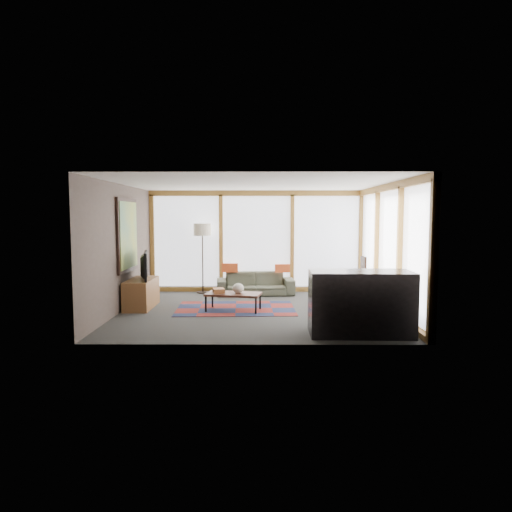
{
  "coord_description": "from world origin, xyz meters",
  "views": [
    {
      "loc": [
        0.07,
        -9.29,
        1.95
      ],
      "look_at": [
        0.0,
        0.4,
        1.1
      ],
      "focal_mm": 32.0,
      "sensor_mm": 36.0,
      "label": 1
    }
  ],
  "objects_px": {
    "bookshelf": "(367,293)",
    "bar_counter": "(361,303)",
    "floor_lamp": "(203,258)",
    "television": "(141,266)",
    "sofa": "(255,283)",
    "coffee_table": "(233,302)",
    "tv_console": "(142,293)"
  },
  "relations": [
    {
      "from": "bar_counter",
      "to": "tv_console",
      "type": "bearing_deg",
      "value": 153.58
    },
    {
      "from": "bookshelf",
      "to": "bar_counter",
      "type": "relative_size",
      "value": 1.35
    },
    {
      "from": "television",
      "to": "bar_counter",
      "type": "height_order",
      "value": "television"
    },
    {
      "from": "sofa",
      "to": "floor_lamp",
      "type": "distance_m",
      "value": 1.49
    },
    {
      "from": "floor_lamp",
      "to": "bookshelf",
      "type": "relative_size",
      "value": 0.79
    },
    {
      "from": "tv_console",
      "to": "television",
      "type": "height_order",
      "value": "television"
    },
    {
      "from": "tv_console",
      "to": "bar_counter",
      "type": "bearing_deg",
      "value": -27.77
    },
    {
      "from": "bar_counter",
      "to": "coffee_table",
      "type": "bearing_deg",
      "value": 141.11
    },
    {
      "from": "bookshelf",
      "to": "bar_counter",
      "type": "height_order",
      "value": "bar_counter"
    },
    {
      "from": "bar_counter",
      "to": "television",
      "type": "bearing_deg",
      "value": 153.97
    },
    {
      "from": "tv_console",
      "to": "bar_counter",
      "type": "height_order",
      "value": "bar_counter"
    },
    {
      "from": "bookshelf",
      "to": "floor_lamp",
      "type": "bearing_deg",
      "value": 157.17
    },
    {
      "from": "bookshelf",
      "to": "tv_console",
      "type": "distance_m",
      "value": 4.88
    },
    {
      "from": "bookshelf",
      "to": "tv_console",
      "type": "relative_size",
      "value": 1.84
    },
    {
      "from": "coffee_table",
      "to": "television",
      "type": "relative_size",
      "value": 1.09
    },
    {
      "from": "floor_lamp",
      "to": "bookshelf",
      "type": "xyz_separation_m",
      "value": [
        3.8,
        -1.6,
        -0.6
      ]
    },
    {
      "from": "sofa",
      "to": "floor_lamp",
      "type": "height_order",
      "value": "floor_lamp"
    },
    {
      "from": "coffee_table",
      "to": "tv_console",
      "type": "bearing_deg",
      "value": 170.24
    },
    {
      "from": "coffee_table",
      "to": "bookshelf",
      "type": "distance_m",
      "value": 2.96
    },
    {
      "from": "tv_console",
      "to": "bar_counter",
      "type": "xyz_separation_m",
      "value": [
        4.18,
        -2.2,
        0.22
      ]
    },
    {
      "from": "coffee_table",
      "to": "bookshelf",
      "type": "height_order",
      "value": "bookshelf"
    },
    {
      "from": "coffee_table",
      "to": "floor_lamp",
      "type": "bearing_deg",
      "value": 112.13
    },
    {
      "from": "bar_counter",
      "to": "bookshelf",
      "type": "bearing_deg",
      "value": 75.71
    },
    {
      "from": "floor_lamp",
      "to": "coffee_table",
      "type": "bearing_deg",
      "value": -67.87
    },
    {
      "from": "coffee_table",
      "to": "tv_console",
      "type": "relative_size",
      "value": 0.91
    },
    {
      "from": "tv_console",
      "to": "bookshelf",
      "type": "bearing_deg",
      "value": 3.3
    },
    {
      "from": "floor_lamp",
      "to": "tv_console",
      "type": "height_order",
      "value": "floor_lamp"
    },
    {
      "from": "bookshelf",
      "to": "bar_counter",
      "type": "distance_m",
      "value": 2.59
    },
    {
      "from": "sofa",
      "to": "bookshelf",
      "type": "height_order",
      "value": "bookshelf"
    },
    {
      "from": "floor_lamp",
      "to": "bar_counter",
      "type": "relative_size",
      "value": 1.06
    },
    {
      "from": "television",
      "to": "bar_counter",
      "type": "relative_size",
      "value": 0.62
    },
    {
      "from": "television",
      "to": "sofa",
      "type": "bearing_deg",
      "value": -68.38
    }
  ]
}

